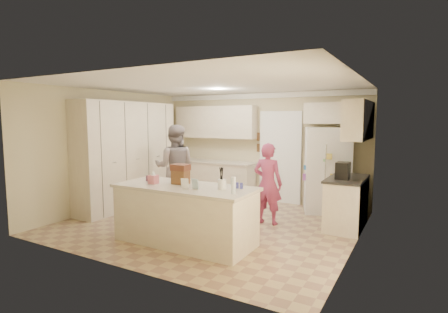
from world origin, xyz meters
The scene contains 41 objects.
floor centered at (0.00, 0.00, -0.01)m, with size 5.20×4.60×0.02m, color tan.
ceiling centered at (0.00, 0.00, 2.61)m, with size 5.20×4.60×0.02m, color white.
wall_back centered at (0.00, 2.31, 1.30)m, with size 5.20×0.02×2.60m, color beige.
wall_front centered at (0.00, -2.31, 1.30)m, with size 5.20×0.02×2.60m, color beige.
wall_left centered at (-2.61, 0.00, 1.30)m, with size 0.02×4.60×2.60m, color beige.
wall_right centered at (2.61, 0.00, 1.30)m, with size 0.02×4.60×2.60m, color beige.
crown_back centered at (0.00, 2.26, 2.53)m, with size 5.20×0.08×0.12m, color white.
pantry_bank centered at (-2.30, 0.20, 1.18)m, with size 0.60×2.60×2.35m, color beige.
back_base_cab centered at (-1.15, 2.00, 0.44)m, with size 2.20×0.60×0.88m, color beige.
back_countertop centered at (-1.15, 1.99, 0.90)m, with size 2.24×0.63×0.04m, color beige.
back_upper_cab centered at (-1.15, 2.12, 1.90)m, with size 2.20×0.35×0.80m, color beige.
doorway_opening centered at (0.55, 2.28, 1.05)m, with size 0.90×0.06×2.10m, color black.
doorway_casing centered at (0.55, 2.24, 1.05)m, with size 1.02×0.03×2.22m, color white.
wall_frame_upper centered at (0.02, 2.27, 1.55)m, with size 0.15×0.02×0.20m, color brown.
wall_frame_lower centered at (0.02, 2.27, 1.28)m, with size 0.15×0.02×0.20m, color brown.
refrigerator centered at (1.73, 1.90, 0.90)m, with size 0.90×0.70×1.80m, color white.
fridge_seam centered at (1.73, 1.55, 0.90)m, with size 0.01×0.02×1.78m, color gray.
fridge_dispenser centered at (1.51, 1.54, 1.15)m, with size 0.22×0.03×0.35m, color black.
fridge_handle_l centered at (1.68, 1.53, 1.05)m, with size 0.02×0.02×0.85m, color silver.
fridge_handle_r centered at (1.78, 1.53, 1.05)m, with size 0.02×0.02×0.85m, color silver.
over_fridge_cab centered at (1.65, 2.12, 2.10)m, with size 0.95×0.35×0.45m, color beige.
right_base_cab centered at (2.30, 1.00, 0.44)m, with size 0.60×1.20×0.88m, color beige.
right_countertop centered at (2.29, 1.00, 0.90)m, with size 0.63×1.24×0.04m, color #2D2B28.
right_upper_cab centered at (2.43, 1.20, 1.95)m, with size 0.35×1.50×0.70m, color beige.
coffee_maker centered at (2.25, 0.80, 1.07)m, with size 0.22×0.28×0.30m, color black.
island_base centered at (0.20, -1.10, 0.44)m, with size 2.20×0.90×0.88m, color beige.
island_top centered at (0.20, -1.10, 0.90)m, with size 2.28×0.96×0.05m, color beige.
utensil_crock centered at (0.85, -1.05, 1.00)m, with size 0.13×0.13×0.15m, color white.
tissue_box centered at (-0.35, -1.20, 1.00)m, with size 0.13×0.13×0.14m, color #D2697A.
tissue_plume centered at (-0.35, -1.20, 1.10)m, with size 0.08×0.08×0.08m, color white.
dollhouse_body centered at (0.05, -1.00, 1.04)m, with size 0.26×0.18×0.22m, color brown.
dollhouse_roof centered at (0.05, -1.00, 1.20)m, with size 0.28×0.20×0.10m, color #592D1E.
jam_jar centered at (-0.60, -1.05, 0.97)m, with size 0.07×0.07×0.09m, color #59263F.
greeting_card_a centered at (0.35, -1.30, 1.01)m, with size 0.12×0.01×0.16m, color white.
greeting_card_b centered at (0.50, -1.25, 1.01)m, with size 0.12×0.01×0.16m, color silver.
water_bottle centered at (1.15, -1.25, 1.04)m, with size 0.07×0.07×0.24m, color silver.
shaker_salt centered at (1.02, -0.88, 0.97)m, with size 0.05×0.05×0.09m, color #35399F.
shaker_pepper centered at (1.09, -0.88, 0.97)m, with size 0.05×0.05×0.09m, color #35399F.
teen_boy centered at (-1.26, 0.57, 0.93)m, with size 0.90×0.70×1.85m, color gray.
teen_girl centered at (0.95, 0.51, 0.77)m, with size 0.56×0.37×1.53m, color #B23264.
fridge_magnets centered at (1.73, 1.54, 0.90)m, with size 0.76×0.02×1.44m, color tan, non-canonical shape.
Camera 1 is at (3.40, -5.53, 1.96)m, focal length 28.00 mm.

